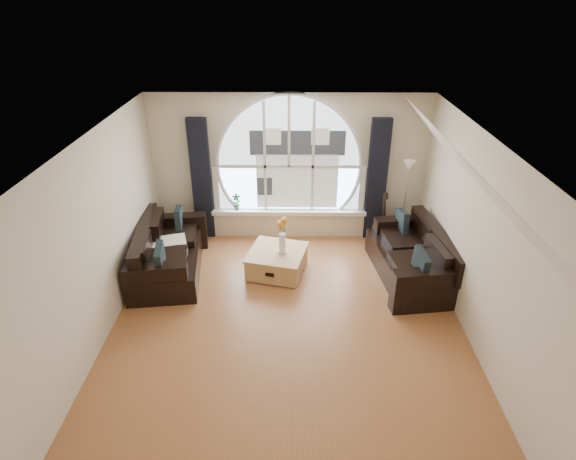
% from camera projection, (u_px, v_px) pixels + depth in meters
% --- Properties ---
extents(ground, '(5.00, 5.50, 0.01)m').
position_uv_depth(ground, '(287.00, 323.00, 6.74)').
color(ground, brown).
rests_on(ground, ground).
extents(ceiling, '(5.00, 5.50, 0.01)m').
position_uv_depth(ceiling, '(287.00, 142.00, 5.47)').
color(ceiling, silver).
rests_on(ceiling, ground).
extents(wall_back, '(5.00, 0.01, 2.70)m').
position_uv_depth(wall_back, '(289.00, 168.00, 8.53)').
color(wall_back, beige).
rests_on(wall_back, ground).
extents(wall_front, '(5.00, 0.01, 2.70)m').
position_uv_depth(wall_front, '(283.00, 415.00, 3.68)').
color(wall_front, beige).
rests_on(wall_front, ground).
extents(wall_left, '(0.01, 5.50, 2.70)m').
position_uv_depth(wall_left, '(97.00, 241.00, 6.13)').
color(wall_left, beige).
rests_on(wall_left, ground).
extents(wall_right, '(0.01, 5.50, 2.70)m').
position_uv_depth(wall_right, '(479.00, 243.00, 6.08)').
color(wall_right, beige).
rests_on(wall_right, ground).
extents(attic_slope, '(0.92, 5.50, 0.72)m').
position_uv_depth(attic_slope, '(470.00, 171.00, 5.61)').
color(attic_slope, silver).
rests_on(attic_slope, ground).
extents(arched_window, '(2.60, 0.06, 2.15)m').
position_uv_depth(arched_window, '(289.00, 154.00, 8.37)').
color(arched_window, silver).
rests_on(arched_window, wall_back).
extents(window_sill, '(2.90, 0.22, 0.08)m').
position_uv_depth(window_sill, '(289.00, 212.00, 8.84)').
color(window_sill, white).
rests_on(window_sill, wall_back).
extents(window_frame, '(2.76, 0.08, 2.15)m').
position_uv_depth(window_frame, '(289.00, 154.00, 8.35)').
color(window_frame, white).
rests_on(window_frame, wall_back).
extents(neighbor_house, '(1.70, 0.02, 1.50)m').
position_uv_depth(neighbor_house, '(297.00, 161.00, 8.42)').
color(neighbor_house, silver).
rests_on(neighbor_house, wall_back).
extents(curtain_left, '(0.35, 0.12, 2.30)m').
position_uv_depth(curtain_left, '(201.00, 180.00, 8.53)').
color(curtain_left, black).
rests_on(curtain_left, ground).
extents(curtain_right, '(0.35, 0.12, 2.30)m').
position_uv_depth(curtain_right, '(377.00, 181.00, 8.50)').
color(curtain_right, black).
rests_on(curtain_right, ground).
extents(sofa_left, '(1.19, 2.02, 0.85)m').
position_uv_depth(sofa_left, '(169.00, 252.00, 7.74)').
color(sofa_left, black).
rests_on(sofa_left, ground).
extents(sofa_right, '(1.22, 2.06, 0.86)m').
position_uv_depth(sofa_right, '(411.00, 256.00, 7.62)').
color(sofa_right, black).
rests_on(sofa_right, ground).
extents(coffee_chest, '(1.09, 1.09, 0.44)m').
position_uv_depth(coffee_chest, '(277.00, 261.00, 7.84)').
color(coffee_chest, '#AA7F47').
rests_on(coffee_chest, ground).
extents(throw_blanket, '(0.69, 0.69, 0.10)m').
position_uv_depth(throw_blanket, '(169.00, 246.00, 7.70)').
color(throw_blanket, silver).
rests_on(throw_blanket, sofa_left).
extents(vase_flowers, '(0.24, 0.24, 0.70)m').
position_uv_depth(vase_flowers, '(282.00, 232.00, 7.54)').
color(vase_flowers, white).
rests_on(vase_flowers, coffee_chest).
extents(floor_lamp, '(0.24, 0.24, 1.60)m').
position_uv_depth(floor_lamp, '(404.00, 203.00, 8.50)').
color(floor_lamp, '#B2B2B2').
rests_on(floor_lamp, ground).
extents(guitar, '(0.39, 0.29, 1.06)m').
position_uv_depth(guitar, '(383.00, 217.00, 8.59)').
color(guitar, '#965525').
rests_on(guitar, ground).
extents(potted_plant, '(0.18, 0.14, 0.32)m').
position_uv_depth(potted_plant, '(236.00, 202.00, 8.75)').
color(potted_plant, '#1E6023').
rests_on(potted_plant, window_sill).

